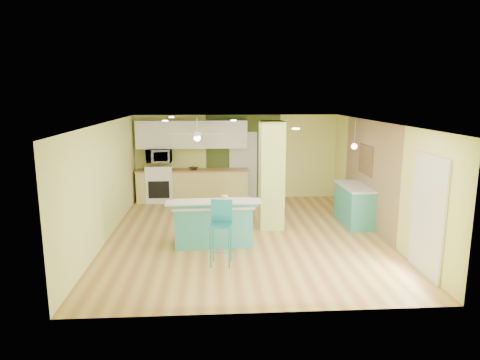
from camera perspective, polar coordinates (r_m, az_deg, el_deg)
The scene contains 23 objects.
floor at distance 9.67m, azimuth 0.67°, elevation -7.32°, with size 6.00×7.00×0.01m, color #A16D38.
ceiling at distance 9.18m, azimuth 0.71°, elevation 7.69°, with size 6.00×7.00×0.01m, color white.
wall_back at distance 12.79m, azimuth -0.49°, elevation 3.09°, with size 6.00×0.01×2.50m, color #E3E57A.
wall_front at distance 5.97m, azimuth 3.24°, elevation -6.68°, with size 6.00×0.01×2.50m, color #E3E57A.
wall_left at distance 9.60m, azimuth -17.49°, elevation -0.24°, with size 0.01×7.00×2.50m, color #E3E57A.
wall_right at distance 10.03m, azimuth 18.08°, elevation 0.20°, with size 0.01×7.00×2.50m, color #E3E57A.
wood_panel at distance 10.57m, azimuth 16.81°, elevation 0.83°, with size 0.02×3.40×2.50m, color #886B4D.
olive_accent at distance 12.79m, azimuth 0.41°, elevation 3.08°, with size 2.20×0.02×2.50m, color #3E4C1E.
interior_door at distance 12.80m, azimuth 0.42°, elevation 1.96°, with size 0.82×0.05×2.00m, color silver.
french_door at distance 8.02m, azimuth 23.76°, elevation -4.40°, with size 0.04×1.08×2.10m, color white.
column at distance 9.90m, azimuth 4.23°, elevation 0.60°, with size 0.55×0.55×2.50m, color #AEC55B.
kitchen_run at distance 12.63m, azimuth -6.31°, elevation -0.69°, with size 3.25×0.63×0.94m.
stove at distance 12.70m, azimuth -10.60°, elevation -0.80°, with size 0.76×0.66×1.08m.
upper_cabinets at distance 12.52m, azimuth -6.43°, elevation 6.06°, with size 3.20×0.34×0.80m, color white.
microwave at distance 12.55m, azimuth -10.74°, elevation 3.19°, with size 0.70×0.48×0.39m, color silver.
ceiling_fan at distance 11.19m, azimuth -5.74°, elevation 6.10°, with size 1.41×1.41×0.61m.
pendant_lamp at distance 10.50m, azimuth 14.99°, elevation 4.37°, with size 0.14×0.14×0.69m.
wall_decor at distance 10.70m, azimuth 16.42°, elevation 2.61°, with size 0.03×0.90×0.70m, color brown.
peninsula at distance 9.00m, azimuth -3.60°, elevation -5.62°, with size 1.91×1.06×1.01m.
bar_stool at distance 7.87m, azimuth -2.52°, elevation -5.60°, with size 0.45×0.45×1.20m.
side_counter at distance 10.72m, azimuth 14.96°, elevation -3.17°, with size 0.62×1.46×0.94m.
fruit_bowl at distance 12.50m, azimuth -6.22°, elevation 1.54°, with size 0.28×0.28×0.07m, color #322014.
canister at distance 8.76m, azimuth -2.04°, elevation -2.66°, with size 0.14×0.14×0.19m, color gold.
Camera 1 is at (-0.69, -9.13, 3.10)m, focal length 32.00 mm.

